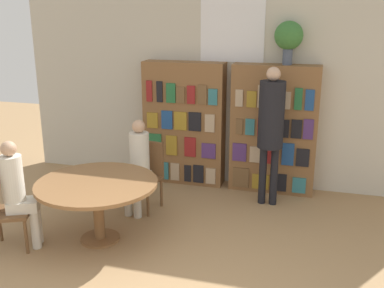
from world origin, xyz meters
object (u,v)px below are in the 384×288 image
at_px(bookshelf_left, 184,124).
at_px(flower_vase, 289,37).
at_px(librarian_standing, 271,121).
at_px(seated_reader_left, 138,162).
at_px(chair_left_side, 146,172).
at_px(seated_reader_right, 18,190).
at_px(bookshelf_right, 274,130).
at_px(reading_table, 97,190).
at_px(chair_near_camera, 2,207).

xyz_separation_m(bookshelf_left, flower_vase, (1.44, 0.00, 1.27)).
distance_m(bookshelf_left, librarian_standing, 1.43).
height_order(bookshelf_left, flower_vase, flower_vase).
bearing_deg(seated_reader_left, librarian_standing, -144.78).
bearing_deg(chair_left_side, seated_reader_right, 65.97).
xyz_separation_m(bookshelf_right, flower_vase, (0.13, 0.00, 1.27)).
distance_m(bookshelf_left, reading_table, 2.09).
height_order(bookshelf_right, seated_reader_right, bookshelf_right).
relative_size(chair_near_camera, seated_reader_right, 0.73).
height_order(bookshelf_left, seated_reader_right, bookshelf_left).
relative_size(bookshelf_right, librarian_standing, 0.98).
bearing_deg(bookshelf_right, chair_near_camera, -136.60).
bearing_deg(librarian_standing, flower_vase, 76.50).
bearing_deg(chair_near_camera, reading_table, 90.00).
relative_size(bookshelf_left, seated_reader_right, 1.49).
distance_m(bookshelf_right, flower_vase, 1.28).
bearing_deg(seated_reader_left, flower_vase, -133.43).
distance_m(chair_near_camera, librarian_standing, 3.33).
xyz_separation_m(bookshelf_left, seated_reader_left, (-0.24, -1.22, -0.22)).
xyz_separation_m(reading_table, seated_reader_right, (-0.74, -0.35, 0.07)).
height_order(seated_reader_right, librarian_standing, librarian_standing).
xyz_separation_m(chair_near_camera, chair_left_side, (1.09, 1.42, 0.00)).
distance_m(seated_reader_left, seated_reader_right, 1.46).
bearing_deg(reading_table, chair_left_side, 79.56).
xyz_separation_m(seated_reader_left, librarian_standing, (1.56, 0.72, 0.46)).
relative_size(chair_near_camera, librarian_standing, 0.48).
bearing_deg(seated_reader_left, chair_near_camera, 60.07).
relative_size(bookshelf_right, flower_vase, 3.16).
height_order(bookshelf_left, bookshelf_right, same).
height_order(chair_near_camera, librarian_standing, librarian_standing).
height_order(chair_left_side, librarian_standing, librarian_standing).
bearing_deg(bookshelf_left, librarian_standing, -20.86).
xyz_separation_m(flower_vase, reading_table, (-1.83, -2.03, -1.56)).
distance_m(bookshelf_right, seated_reader_left, 1.98).
distance_m(reading_table, chair_near_camera, 1.01).
relative_size(flower_vase, seated_reader_left, 0.47).
xyz_separation_m(bookshelf_left, chair_left_side, (-0.21, -1.04, -0.41)).
height_order(reading_table, librarian_standing, librarian_standing).
height_order(seated_reader_left, seated_reader_right, same).
xyz_separation_m(flower_vase, seated_reader_right, (-2.57, -2.39, -1.50)).
bearing_deg(flower_vase, bookshelf_right, -177.85).
relative_size(reading_table, seated_reader_right, 1.11).
bearing_deg(chair_near_camera, bookshelf_left, 126.66).
bearing_deg(chair_near_camera, seated_reader_right, 90.00).
distance_m(bookshelf_left, seated_reader_right, 2.65).
height_order(seated_reader_left, librarian_standing, librarian_standing).
bearing_deg(reading_table, flower_vase, 48.07).
bearing_deg(bookshelf_right, seated_reader_left, -141.75).
xyz_separation_m(flower_vase, chair_left_side, (-1.64, -1.04, -1.68)).
height_order(bookshelf_right, flower_vase, flower_vase).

